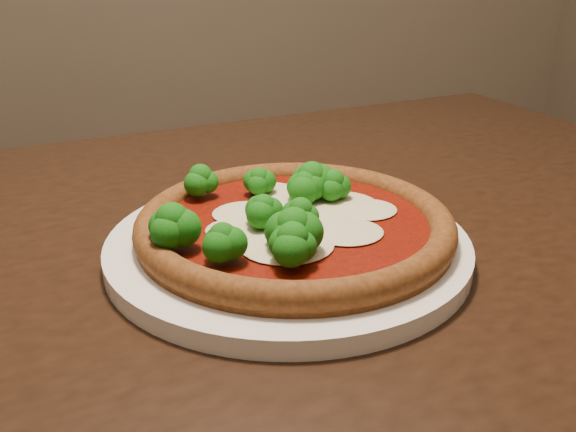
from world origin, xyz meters
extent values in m
cube|color=black|center=(0.09, -0.18, 0.73)|extent=(1.48, 1.10, 0.04)
cylinder|color=black|center=(0.61, 0.31, 0.35)|extent=(0.06, 0.06, 0.71)
cylinder|color=white|center=(0.13, -0.24, 0.76)|extent=(0.35, 0.35, 0.02)
cylinder|color=brown|center=(0.14, -0.24, 0.77)|extent=(0.30, 0.30, 0.01)
torus|color=brown|center=(0.14, -0.24, 0.78)|extent=(0.30, 0.30, 0.03)
cylinder|color=#6E0F05|center=(0.14, -0.24, 0.78)|extent=(0.25, 0.25, 0.00)
ellipsoid|color=beige|center=(0.08, -0.25, 0.78)|extent=(0.06, 0.05, 0.00)
ellipsoid|color=beige|center=(0.12, -0.29, 0.78)|extent=(0.08, 0.08, 0.01)
ellipsoid|color=beige|center=(0.21, -0.23, 0.78)|extent=(0.06, 0.06, 0.00)
ellipsoid|color=beige|center=(0.10, -0.21, 0.78)|extent=(0.07, 0.06, 0.01)
ellipsoid|color=beige|center=(0.18, -0.28, 0.78)|extent=(0.07, 0.06, 0.01)
ellipsoid|color=beige|center=(0.14, -0.16, 0.78)|extent=(0.05, 0.04, 0.00)
ellipsoid|color=beige|center=(0.15, -0.24, 0.78)|extent=(0.10, 0.09, 0.01)
ellipsoid|color=beige|center=(0.19, -0.21, 0.78)|extent=(0.08, 0.07, 0.01)
ellipsoid|color=beige|center=(0.15, -0.17, 0.78)|extent=(0.07, 0.06, 0.01)
ellipsoid|color=#1B8415|center=(0.12, -0.33, 0.81)|extent=(0.05, 0.05, 0.04)
ellipsoid|color=#1B8415|center=(0.17, -0.20, 0.81)|extent=(0.05, 0.05, 0.04)
ellipsoid|color=#1B8415|center=(0.19, -0.20, 0.80)|extent=(0.04, 0.04, 0.03)
ellipsoid|color=#1B8415|center=(0.11, -0.25, 0.80)|extent=(0.04, 0.04, 0.03)
ellipsoid|color=#1B8415|center=(0.12, -0.17, 0.80)|extent=(0.04, 0.04, 0.03)
ellipsoid|color=#1B8415|center=(0.16, -0.20, 0.80)|extent=(0.04, 0.04, 0.04)
ellipsoid|color=#1B8415|center=(0.14, -0.27, 0.80)|extent=(0.04, 0.04, 0.03)
ellipsoid|color=#1B8415|center=(0.12, -0.31, 0.81)|extent=(0.05, 0.05, 0.04)
ellipsoid|color=#1B8415|center=(0.11, -0.30, 0.80)|extent=(0.04, 0.04, 0.03)
ellipsoid|color=#1B8415|center=(0.02, -0.27, 0.81)|extent=(0.05, 0.05, 0.04)
ellipsoid|color=#1B8415|center=(0.06, -0.16, 0.80)|extent=(0.04, 0.04, 0.04)
ellipsoid|color=#1B8415|center=(0.06, -0.31, 0.80)|extent=(0.04, 0.04, 0.03)
camera|label=1|loc=(0.00, -0.78, 1.03)|focal=40.00mm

